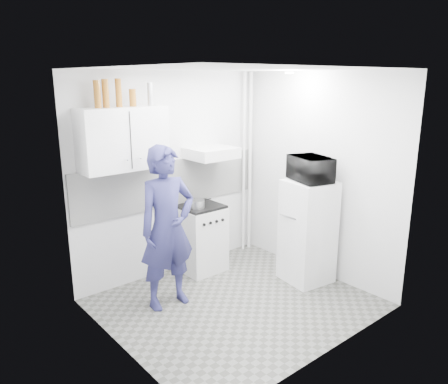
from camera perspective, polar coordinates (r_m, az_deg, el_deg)
floor at (r=5.19m, az=1.53°, el=-14.29°), size 2.80×2.80×0.00m
ceiling at (r=4.54m, az=1.76°, el=15.80°), size 2.80×2.80×0.00m
wall_back at (r=5.66m, az=-6.79°, el=2.23°), size 2.80×0.00×2.80m
wall_left at (r=3.95m, az=-13.80°, el=-3.64°), size 0.00×2.60×2.60m
wall_right at (r=5.70m, az=12.24°, el=2.07°), size 0.00×2.60×2.60m
person at (r=4.85m, az=-7.41°, el=-4.66°), size 0.69×0.48×1.83m
stove at (r=5.85m, az=-3.08°, el=-6.11°), size 0.54×0.54×0.87m
fridge at (r=5.58m, az=10.86°, el=-5.09°), size 0.61×0.61×1.30m
stove_top at (r=5.71m, az=-3.14°, el=-1.86°), size 0.52×0.52×0.03m
saucepan at (r=5.58m, az=-3.48°, el=-1.54°), size 0.18×0.18×0.10m
microwave at (r=5.37m, az=11.27°, el=2.97°), size 0.63×0.52×0.30m
bottle_b at (r=4.89m, az=-16.22°, el=12.17°), size 0.08×0.08×0.29m
bottle_c at (r=4.93m, az=-15.22°, el=12.32°), size 0.07×0.07×0.30m
bottle_d at (r=5.00m, az=-13.61°, el=12.47°), size 0.07×0.07×0.31m
canister_a at (r=5.08m, az=-11.85°, el=11.96°), size 0.08×0.08×0.19m
bottle_e at (r=5.19m, az=-9.64°, el=12.48°), size 0.07×0.07×0.26m
upper_cabinet at (r=5.05m, az=-13.04°, el=6.78°), size 1.00×0.35×0.70m
range_hood at (r=5.67m, az=-1.66°, el=5.12°), size 0.60×0.50×0.14m
backsplash at (r=5.67m, az=-6.67°, el=1.22°), size 2.74×0.03×0.60m
pipe_a at (r=6.39m, az=3.40°, el=3.74°), size 0.05×0.05×2.60m
pipe_b at (r=6.31m, az=2.61°, el=3.61°), size 0.04×0.04×2.60m
ceiling_spot_fixture at (r=5.39m, az=8.54°, el=15.15°), size 0.10×0.10×0.02m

